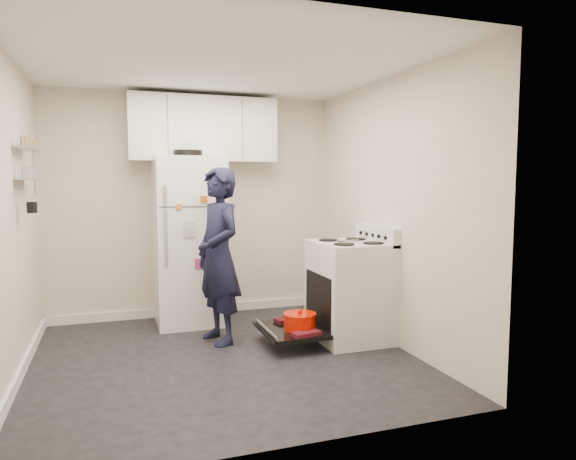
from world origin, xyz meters
name	(u,v)px	position (x,y,z in m)	size (l,w,h in m)	color
room	(218,219)	(-0.03, 0.03, 1.21)	(3.21, 3.21, 2.51)	black
electric_range	(349,292)	(1.26, 0.15, 0.47)	(0.66, 0.76, 1.10)	silver
open_oven_door	(295,326)	(0.70, 0.11, 0.19)	(0.55, 0.70, 0.23)	black
refrigerator	(189,240)	(-0.10, 1.25, 0.90)	(0.72, 0.74, 1.86)	white
upper_cabinets	(203,129)	(0.10, 1.43, 2.10)	(1.60, 0.33, 0.70)	silver
wall_shelf_rack	(29,164)	(-1.52, 0.49, 1.68)	(0.14, 0.60, 0.61)	#B2B2B7
person	(219,256)	(0.06, 0.48, 0.83)	(0.61, 0.40, 1.66)	black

